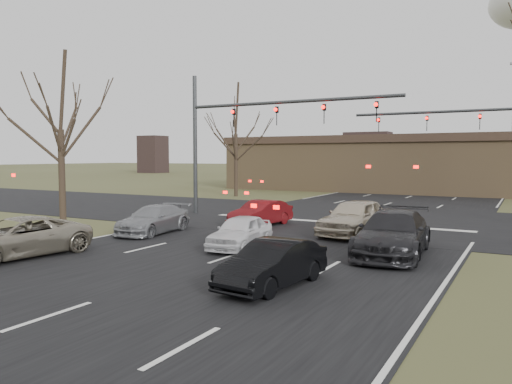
# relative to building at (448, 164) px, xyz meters

# --- Properties ---
(ground) EXTENTS (360.00, 360.00, 0.00)m
(ground) POSITION_rel_building_xyz_m (-2.00, -38.00, -2.67)
(ground) COLOR #454525
(ground) RESTS_ON ground
(road_main) EXTENTS (14.00, 300.00, 0.02)m
(road_main) POSITION_rel_building_xyz_m (-2.00, 22.00, -2.66)
(road_main) COLOR black
(road_main) RESTS_ON ground
(road_cross) EXTENTS (200.00, 14.00, 0.02)m
(road_cross) POSITION_rel_building_xyz_m (-2.00, -23.00, -2.65)
(road_cross) COLOR black
(road_cross) RESTS_ON ground
(building) EXTENTS (42.40, 10.40, 5.30)m
(building) POSITION_rel_building_xyz_m (0.00, 0.00, 0.00)
(building) COLOR olive
(building) RESTS_ON ground
(mast_arm_near) EXTENTS (12.12, 0.24, 8.00)m
(mast_arm_near) POSITION_rel_building_xyz_m (-7.23, -25.00, 2.41)
(mast_arm_near) COLOR #383A3D
(mast_arm_near) RESTS_ON ground
(mast_arm_far) EXTENTS (11.12, 0.24, 8.00)m
(mast_arm_far) POSITION_rel_building_xyz_m (4.18, -15.00, 2.35)
(mast_arm_far) COLOR #383A3D
(mast_arm_far) RESTS_ON ground
(tree_left_near) EXTENTS (5.10, 5.10, 8.50)m
(tree_left_near) POSITION_rel_building_xyz_m (-13.50, -32.00, 3.90)
(tree_left_near) COLOR black
(tree_left_near) RESTS_ON ground
(tree_left_far) EXTENTS (5.70, 5.70, 9.50)m
(tree_left_far) POSITION_rel_building_xyz_m (-15.00, -13.00, 4.68)
(tree_left_far) COLOR black
(tree_left_far) RESTS_ON ground
(car_silver_suv) EXTENTS (2.82, 5.04, 1.33)m
(car_silver_suv) POSITION_rel_building_xyz_m (-8.18, -38.33, -2.00)
(car_silver_suv) COLOR gray
(car_silver_suv) RESTS_ON ground
(car_white_sedan) EXTENTS (1.83, 3.71, 1.22)m
(car_white_sedan) POSITION_rel_building_xyz_m (-2.50, -33.31, -2.06)
(car_white_sedan) COLOR silver
(car_white_sedan) RESTS_ON ground
(car_black_hatch) EXTENTS (1.64, 3.76, 1.20)m
(car_black_hatch) POSITION_rel_building_xyz_m (1.00, -37.55, -2.06)
(car_black_hatch) COLOR black
(car_black_hatch) RESTS_ON ground
(car_charcoal_sedan) EXTENTS (2.52, 5.37, 1.51)m
(car_charcoal_sedan) POSITION_rel_building_xyz_m (2.71, -31.94, -1.91)
(car_charcoal_sedan) COLOR black
(car_charcoal_sedan) RESTS_ON ground
(car_grey_ahead) EXTENTS (2.11, 4.33, 1.21)m
(car_grey_ahead) POSITION_rel_building_xyz_m (-7.68, -32.05, -2.06)
(car_grey_ahead) COLOR gray
(car_grey_ahead) RESTS_ON ground
(car_red_ahead) EXTENTS (1.82, 3.91, 1.24)m
(car_red_ahead) POSITION_rel_building_xyz_m (-4.62, -27.81, -2.04)
(car_red_ahead) COLOR #630E11
(car_red_ahead) RESTS_ON ground
(car_silver_ahead) EXTENTS (2.37, 4.75, 1.56)m
(car_silver_ahead) POSITION_rel_building_xyz_m (0.22, -28.35, -1.89)
(car_silver_ahead) COLOR beige
(car_silver_ahead) RESTS_ON ground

